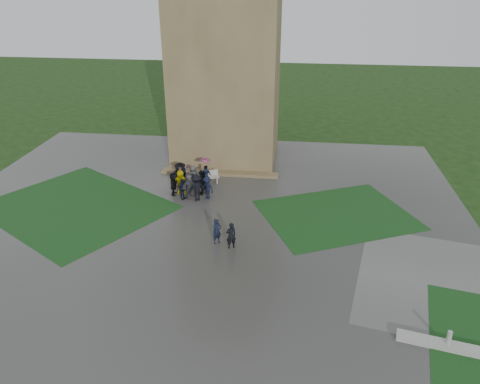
# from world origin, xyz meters

# --- Properties ---
(ground) EXTENTS (120.00, 120.00, 0.00)m
(ground) POSITION_xyz_m (0.00, 0.00, 0.00)
(ground) COLOR black
(plaza) EXTENTS (34.00, 34.00, 0.02)m
(plaza) POSITION_xyz_m (0.00, 2.00, 0.01)
(plaza) COLOR #343431
(plaza) RESTS_ON ground
(lawn_inset_left) EXTENTS (14.10, 13.46, 0.01)m
(lawn_inset_left) POSITION_xyz_m (-8.50, 4.00, 0.03)
(lawn_inset_left) COLOR #123615
(lawn_inset_left) RESTS_ON plaza
(lawn_inset_right) EXTENTS (11.12, 10.15, 0.01)m
(lawn_inset_right) POSITION_xyz_m (8.50, 5.00, 0.03)
(lawn_inset_right) COLOR #123615
(lawn_inset_right) RESTS_ON plaza
(tower) EXTENTS (8.00, 8.00, 18.00)m
(tower) POSITION_xyz_m (0.00, 15.00, 9.00)
(tower) COLOR brown
(tower) RESTS_ON ground
(tower_plinth) EXTENTS (9.00, 0.80, 0.22)m
(tower_plinth) POSITION_xyz_m (0.00, 10.60, 0.13)
(tower_plinth) COLOR brown
(tower_plinth) RESTS_ON plaza
(bench) EXTENTS (1.70, 1.07, 0.94)m
(bench) POSITION_xyz_m (-0.59, 8.87, 0.51)
(bench) COLOR #A1A19D
(bench) RESTS_ON plaza
(visitor_cluster) EXTENTS (3.42, 3.30, 2.44)m
(visitor_cluster) POSITION_xyz_m (-1.40, 6.94, 1.00)
(visitor_cluster) COLOR black
(visitor_cluster) RESTS_ON plaza
(pedestrian_mid) EXTENTS (0.66, 0.65, 1.53)m
(pedestrian_mid) POSITION_xyz_m (1.50, 0.69, 0.79)
(pedestrian_mid) COLOR black
(pedestrian_mid) RESTS_ON plaza
(pedestrian_near) EXTENTS (0.68, 0.60, 1.57)m
(pedestrian_near) POSITION_xyz_m (2.36, 0.30, 0.80)
(pedestrian_near) COLOR black
(pedestrian_near) RESTS_ON plaza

